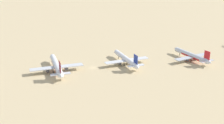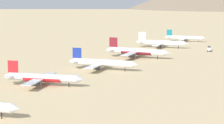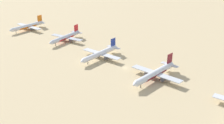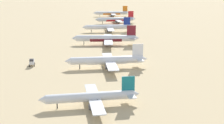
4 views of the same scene
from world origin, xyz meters
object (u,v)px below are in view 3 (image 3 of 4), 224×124
parked_jet_0 (28,26)px  parked_jet_3 (155,73)px  parked_jet_1 (66,37)px  parked_jet_2 (100,53)px

parked_jet_0 → parked_jet_3: parked_jet_3 is taller
parked_jet_1 → parked_jet_3: 102.10m
parked_jet_1 → parked_jet_2: parked_jet_2 is taller
parked_jet_1 → parked_jet_0: bearing=-91.3°
parked_jet_1 → parked_jet_3: bearing=80.1°
parked_jet_0 → parked_jet_3: (18.77, 155.92, 0.31)m
parked_jet_0 → parked_jet_2: 106.18m
parked_jet_2 → parked_jet_0: bearing=-97.0°
parked_jet_0 → parked_jet_1: bearing=88.7°
parked_jet_1 → parked_jet_3: size_ratio=0.90×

